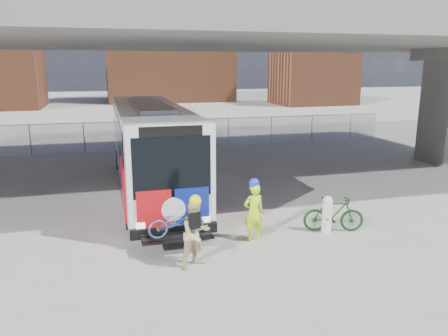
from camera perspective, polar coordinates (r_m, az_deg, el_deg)
name	(u,v)px	position (r m, az deg, el deg)	size (l,w,h in m)	color
ground	(213,206)	(16.48, -1.39, -4.94)	(160.00, 160.00, 0.00)	#9E9991
bus	(150,141)	(18.33, -9.66, 3.53)	(2.67, 12.94, 3.69)	silver
overpass	(190,32)	(19.62, -4.48, 17.30)	(40.00, 16.00, 7.95)	#605E59
chainlink_fence	(167,126)	(27.71, -7.47, 5.40)	(30.00, 0.06, 30.00)	gray
brick_buildings	(138,64)	(63.62, -11.19, 13.22)	(54.00, 22.00, 12.00)	brown
smokestack	(214,18)	(72.79, -1.26, 19.01)	(2.20, 2.20, 25.00)	brown
bollard	(327,213)	(14.12, 13.31, -5.73)	(0.31, 0.31, 1.19)	white
cyclist_hivis	(254,211)	(13.07, 3.91, -5.58)	(0.69, 0.50, 1.93)	#CFFF1A
cyclist_tan	(196,233)	(11.41, -3.70, -8.48)	(1.07, 0.98, 1.95)	#D0C185
bike_parked	(334,214)	(14.25, 14.11, -5.88)	(0.54, 1.90, 1.14)	#133B16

